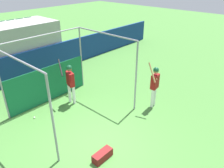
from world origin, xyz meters
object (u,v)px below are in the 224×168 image
object	(u,v)px
player_batter	(70,80)
baseball	(34,118)
player_waiting	(155,83)
equipment_bag	(102,155)

from	to	relation	value
player_batter	baseball	xyz separation A→B (m)	(-1.81, 0.18, -1.08)
player_waiting	equipment_bag	distance (m)	3.87
player_waiting	equipment_bag	world-z (taller)	player_waiting
player_waiting	baseball	world-z (taller)	player_waiting
player_waiting	player_batter	bearing A→B (deg)	-57.91
player_batter	player_waiting	size ratio (longest dim) A/B	0.93
player_batter	baseball	size ratio (longest dim) A/B	26.51
player_batter	player_waiting	world-z (taller)	player_waiting
equipment_bag	baseball	world-z (taller)	equipment_bag
player_batter	player_waiting	xyz separation A→B (m)	(2.21, -2.88, 0.01)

